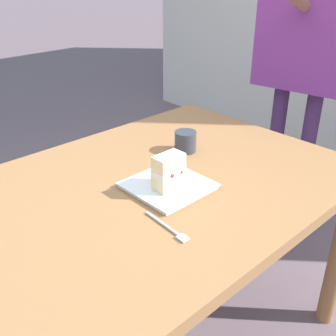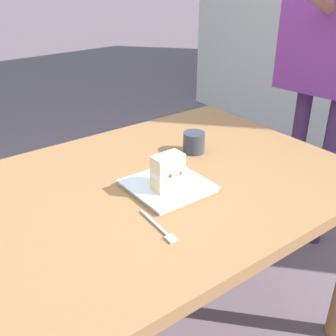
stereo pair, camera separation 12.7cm
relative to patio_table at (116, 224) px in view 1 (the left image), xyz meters
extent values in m
cylinder|color=olive|center=(-0.76, -0.41, -0.30)|extent=(0.07, 0.07, 0.69)
cube|color=olive|center=(0.00, 0.00, 0.07)|extent=(1.64, 0.94, 0.04)
cube|color=white|center=(-0.17, 0.06, 0.09)|extent=(0.23, 0.23, 0.01)
cube|color=white|center=(-0.17, 0.06, 0.10)|extent=(0.24, 0.24, 0.00)
cube|color=beige|center=(-0.15, 0.08, 0.12)|extent=(0.10, 0.05, 0.04)
cube|color=white|center=(-0.15, 0.08, 0.16)|extent=(0.10, 0.06, 0.02)
sphere|color=red|center=(-0.14, 0.10, 0.16)|extent=(0.02, 0.02, 0.02)
sphere|color=red|center=(-0.18, 0.10, 0.16)|extent=(0.02, 0.02, 0.02)
cube|color=beige|center=(-0.15, 0.08, 0.19)|extent=(0.10, 0.05, 0.04)
cube|color=white|center=(-0.15, 0.08, 0.21)|extent=(0.09, 0.05, 0.00)
cylinder|color=silver|center=(-0.02, 0.19, 0.09)|extent=(0.02, 0.14, 0.01)
cube|color=silver|center=(-0.01, 0.28, 0.09)|extent=(0.03, 0.03, 0.01)
cylinder|color=#333842|center=(-0.41, -0.10, 0.12)|extent=(0.08, 0.08, 0.08)
cylinder|color=black|center=(-0.41, -0.10, 0.16)|extent=(0.07, 0.07, 0.00)
cylinder|color=#452855|center=(-1.19, -0.19, -0.24)|extent=(0.07, 0.07, 0.82)
cylinder|color=#452855|center=(-1.22, -0.02, -0.24)|extent=(0.07, 0.07, 0.82)
cube|color=#7A3389|center=(-1.21, -0.11, 0.46)|extent=(0.25, 0.47, 0.58)
camera|label=1|loc=(0.61, 0.88, 0.74)|focal=44.11mm
camera|label=2|loc=(0.51, 0.96, 0.74)|focal=44.11mm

